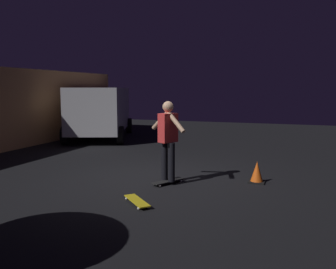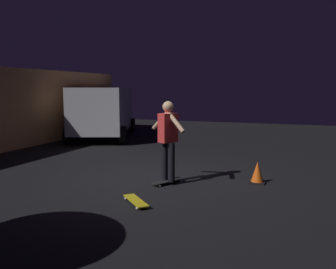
% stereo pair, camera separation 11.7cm
% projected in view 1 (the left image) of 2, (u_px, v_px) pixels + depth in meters
% --- Properties ---
extents(ground_plane, '(28.00, 28.00, 0.00)m').
position_uv_depth(ground_plane, '(152.00, 178.00, 8.13)').
color(ground_plane, black).
extents(parked_van, '(4.97, 3.53, 2.03)m').
position_uv_depth(parked_van, '(100.00, 109.00, 14.60)').
color(parked_van, '#B2B2B7').
rests_on(parked_van, ground_plane).
extents(skateboard_ridden, '(0.78, 0.55, 0.07)m').
position_uv_depth(skateboard_ridden, '(168.00, 181.00, 7.62)').
color(skateboard_ridden, black).
rests_on(skateboard_ridden, ground_plane).
extents(skateboard_spare, '(0.69, 0.70, 0.07)m').
position_uv_depth(skateboard_spare, '(137.00, 201.00, 6.28)').
color(skateboard_spare, gold).
rests_on(skateboard_spare, ground_plane).
extents(skater, '(0.55, 0.91, 1.67)m').
position_uv_depth(skater, '(168.00, 135.00, 7.50)').
color(skater, black).
rests_on(skater, skateboard_ridden).
extents(traffic_cone, '(0.34, 0.34, 0.46)m').
position_uv_depth(traffic_cone, '(257.00, 173.00, 7.70)').
color(traffic_cone, black).
rests_on(traffic_cone, ground_plane).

